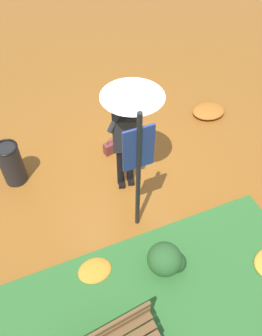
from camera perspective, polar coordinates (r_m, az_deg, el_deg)
ground_plane at (r=6.39m, az=-0.31°, el=-0.61°), size 18.00×18.00×0.00m
person_with_umbrella at (r=5.17m, az=-0.36°, el=9.19°), size 0.96×0.96×2.04m
info_sign_post at (r=4.58m, az=1.23°, el=0.95°), size 0.44×0.07×2.30m
handbag at (r=6.66m, az=-3.31°, el=3.49°), size 0.32×0.20×0.37m
trash_bin at (r=6.31m, az=-19.42°, el=0.69°), size 0.42×0.42×0.83m
shrub_cluster at (r=5.16m, az=6.02°, el=-15.01°), size 0.57×0.51×0.46m
leaf_pile_near_person at (r=7.76m, az=12.87°, el=9.30°), size 0.73×0.58×0.16m
leaf_pile_far_path at (r=5.27m, az=-6.08°, el=-16.68°), size 0.50×0.40×0.11m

